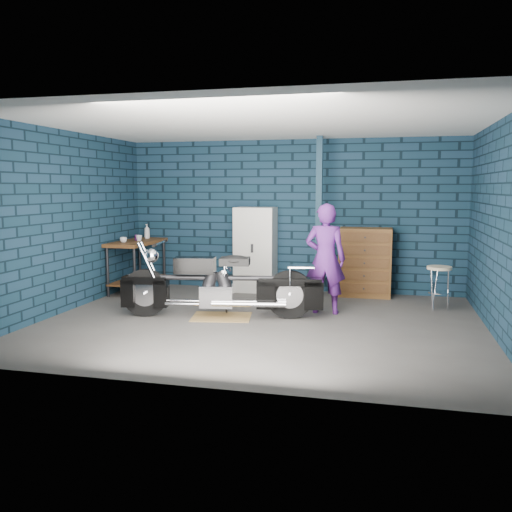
{
  "coord_description": "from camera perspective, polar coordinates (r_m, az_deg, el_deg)",
  "views": [
    {
      "loc": [
        1.67,
        -7.1,
        1.86
      ],
      "look_at": [
        -0.13,
        0.3,
        0.89
      ],
      "focal_mm": 38.0,
      "sensor_mm": 36.0,
      "label": 1
    }
  ],
  "objects": [
    {
      "name": "shop_stool",
      "position": [
        8.69,
        18.66,
        -3.24
      ],
      "size": [
        0.45,
        0.45,
        0.67
      ],
      "primitive_type": null,
      "rotation": [
        0.0,
        0.0,
        -0.27
      ],
      "color": "#C4B594",
      "rests_on": "ground"
    },
    {
      "name": "storage_bin",
      "position": [
        10.04,
        -12.13,
        -2.76
      ],
      "size": [
        0.46,
        0.33,
        0.29
      ],
      "primitive_type": "cube",
      "color": "#96989E",
      "rests_on": "ground"
    },
    {
      "name": "motorcycle",
      "position": [
        7.75,
        -3.69,
        -2.54
      ],
      "size": [
        2.54,
        1.08,
        1.09
      ],
      "primitive_type": null,
      "rotation": [
        0.0,
        0.0,
        0.17
      ],
      "color": "black",
      "rests_on": "ground"
    },
    {
      "name": "tool_chest",
      "position": [
        9.43,
        11.4,
        -0.66
      ],
      "size": [
        0.88,
        0.49,
        1.17
      ],
      "primitive_type": "cube",
      "color": "brown",
      "rests_on": "ground"
    },
    {
      "name": "mug_purple",
      "position": [
        9.98,
        -12.45,
        1.9
      ],
      "size": [
        0.09,
        0.09,
        0.1
      ],
      "primitive_type": "cylinder",
      "rotation": [
        0.0,
        0.0,
        0.38
      ],
      "color": "#5C1964",
      "rests_on": "workbench"
    },
    {
      "name": "person",
      "position": [
        8.04,
        7.32,
        -0.29
      ],
      "size": [
        0.6,
        0.4,
        1.63
      ],
      "primitive_type": "imported",
      "rotation": [
        0.0,
        0.0,
        3.13
      ],
      "color": "#59207A",
      "rests_on": "ground"
    },
    {
      "name": "ground",
      "position": [
        7.53,
        0.43,
        -7.04
      ],
      "size": [
        6.0,
        6.0,
        0.0
      ],
      "primitive_type": "plane",
      "color": "#4A4845",
      "rests_on": "ground"
    },
    {
      "name": "cup_b",
      "position": [
        9.84,
        -12.21,
        1.85
      ],
      "size": [
        0.12,
        0.12,
        0.1
      ],
      "primitive_type": "imported",
      "rotation": [
        0.0,
        0.0,
        0.08
      ],
      "color": "#C4B594",
      "rests_on": "workbench"
    },
    {
      "name": "cup_a",
      "position": [
        9.65,
        -13.79,
        1.67
      ],
      "size": [
        0.15,
        0.15,
        0.09
      ],
      "primitive_type": "imported",
      "rotation": [
        0.0,
        0.0,
        -0.36
      ],
      "color": "#C4B594",
      "rests_on": "workbench"
    },
    {
      "name": "drip_mat",
      "position": [
        7.86,
        -3.65,
        -6.41
      ],
      "size": [
        0.93,
        0.76,
        0.01
      ],
      "primitive_type": "cube",
      "rotation": [
        0.0,
        0.0,
        0.17
      ],
      "color": "olive",
      "rests_on": "ground"
    },
    {
      "name": "locker",
      "position": [
        9.67,
        -0.06,
        0.68
      ],
      "size": [
        0.7,
        0.5,
        1.51
      ],
      "primitive_type": "cube",
      "color": "silver",
      "rests_on": "ground"
    },
    {
      "name": "bottle",
      "position": [
        10.3,
        -11.4,
        2.57
      ],
      "size": [
        0.12,
        0.12,
        0.27
      ],
      "primitive_type": "imported",
      "rotation": [
        0.0,
        0.0,
        -0.12
      ],
      "color": "#96989E",
      "rests_on": "workbench"
    },
    {
      "name": "room_walls",
      "position": [
        7.84,
        1.38,
        7.57
      ],
      "size": [
        6.02,
        5.01,
        2.71
      ],
      "color": "#112938",
      "rests_on": "ground"
    },
    {
      "name": "support_post",
      "position": [
        9.14,
        6.62,
        4.01
      ],
      "size": [
        0.1,
        0.1,
        2.7
      ],
      "primitive_type": "cube",
      "color": "#132B3C",
      "rests_on": "ground"
    },
    {
      "name": "workbench",
      "position": [
        9.96,
        -12.38,
        -1.02
      ],
      "size": [
        0.6,
        1.4,
        0.91
      ],
      "primitive_type": "cube",
      "color": "brown",
      "rests_on": "ground"
    }
  ]
}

